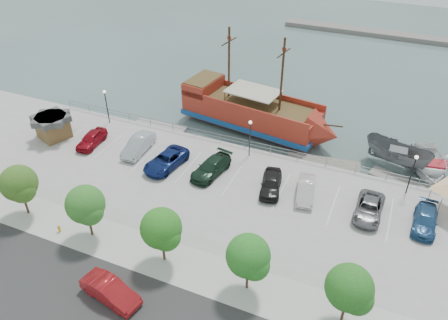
% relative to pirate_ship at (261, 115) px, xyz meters
% --- Properties ---
extents(ground, '(160.00, 160.00, 0.00)m').
position_rel_pirate_ship_xyz_m(ground, '(1.13, -13.62, -2.08)').
color(ground, '#3C524E').
extents(sidewalk, '(100.00, 4.00, 0.05)m').
position_rel_pirate_ship_xyz_m(sidewalk, '(1.13, -23.62, -1.07)').
color(sidewalk, beige).
rests_on(sidewalk, land_slab).
extents(seawall_railing, '(50.00, 0.06, 1.00)m').
position_rel_pirate_ship_xyz_m(seawall_railing, '(1.13, -5.82, -0.56)').
color(seawall_railing, slate).
rests_on(seawall_railing, land_slab).
extents(far_shore, '(40.00, 3.00, 0.80)m').
position_rel_pirate_ship_xyz_m(far_shore, '(11.13, 41.38, -1.68)').
color(far_shore, slate).
rests_on(far_shore, ground).
extents(pirate_ship, '(19.95, 7.99, 12.43)m').
position_rel_pirate_ship_xyz_m(pirate_ship, '(0.00, 0.00, 0.00)').
color(pirate_ship, '#A02A1B').
rests_on(pirate_ship, ground).
extents(patrol_boat, '(7.76, 4.99, 2.81)m').
position_rel_pirate_ship_xyz_m(patrol_boat, '(15.74, -1.62, -0.68)').
color(patrol_boat, slate).
rests_on(patrol_boat, ground).
extents(speedboat, '(6.66, 8.39, 1.56)m').
position_rel_pirate_ship_xyz_m(speedboat, '(18.91, -1.11, -1.30)').
color(speedboat, white).
rests_on(speedboat, ground).
extents(dock_west, '(6.75, 2.34, 0.38)m').
position_rel_pirate_ship_xyz_m(dock_west, '(-11.52, -4.42, -1.89)').
color(dock_west, gray).
rests_on(dock_west, ground).
extents(dock_mid, '(8.02, 3.35, 0.44)m').
position_rel_pirate_ship_xyz_m(dock_mid, '(8.63, -4.42, -1.86)').
color(dock_mid, slate).
rests_on(dock_mid, ground).
extents(dock_east, '(6.46, 3.66, 0.36)m').
position_rel_pirate_ship_xyz_m(dock_east, '(16.54, -4.42, -1.90)').
color(dock_east, gray).
rests_on(dock_east, ground).
extents(shed, '(4.30, 4.30, 2.74)m').
position_rel_pirate_ship_xyz_m(shed, '(-20.62, -12.33, 0.38)').
color(shed, brown).
rests_on(shed, land_slab).
extents(street_sedan, '(5.00, 2.53, 1.57)m').
position_rel_pirate_ship_xyz_m(street_sedan, '(-1.55, -28.38, -0.30)').
color(street_sedan, maroon).
rests_on(street_sedan, street).
extents(fire_hydrant, '(0.25, 0.25, 0.71)m').
position_rel_pirate_ship_xyz_m(fire_hydrant, '(-9.65, -24.42, -0.70)').
color(fire_hydrant, gold).
rests_on(fire_hydrant, sidewalk).
extents(lamp_post_left, '(0.36, 0.36, 4.28)m').
position_rel_pirate_ship_xyz_m(lamp_post_left, '(-16.87, -7.12, 1.86)').
color(lamp_post_left, black).
rests_on(lamp_post_left, land_slab).
extents(lamp_post_mid, '(0.36, 0.36, 4.28)m').
position_rel_pirate_ship_xyz_m(lamp_post_mid, '(1.13, -7.12, 1.86)').
color(lamp_post_mid, black).
rests_on(lamp_post_mid, land_slab).
extents(lamp_post_right, '(0.36, 0.36, 4.28)m').
position_rel_pirate_ship_xyz_m(lamp_post_right, '(17.13, -7.12, 1.86)').
color(lamp_post_right, black).
rests_on(lamp_post_right, land_slab).
extents(tree_b, '(3.30, 3.20, 5.00)m').
position_rel_pirate_ship_xyz_m(tree_b, '(-13.72, -23.70, 2.22)').
color(tree_b, '#473321').
rests_on(tree_b, sidewalk).
extents(tree_c, '(3.30, 3.20, 5.00)m').
position_rel_pirate_ship_xyz_m(tree_c, '(-6.72, -23.70, 2.22)').
color(tree_c, '#473321').
rests_on(tree_c, sidewalk).
extents(tree_d, '(3.30, 3.20, 5.00)m').
position_rel_pirate_ship_xyz_m(tree_d, '(0.28, -23.70, 2.22)').
color(tree_d, '#473321').
rests_on(tree_d, sidewalk).
extents(tree_e, '(3.30, 3.20, 5.00)m').
position_rel_pirate_ship_xyz_m(tree_e, '(7.28, -23.70, 2.22)').
color(tree_e, '#473321').
rests_on(tree_e, sidewalk).
extents(tree_f, '(3.30, 3.20, 5.00)m').
position_rel_pirate_ship_xyz_m(tree_f, '(14.28, -23.70, 2.22)').
color(tree_f, '#473321').
rests_on(tree_f, sidewalk).
extents(parked_car_a, '(2.10, 4.54, 1.51)m').
position_rel_pirate_ship_xyz_m(parked_car_a, '(-15.68, -11.98, -0.33)').
color(parked_car_a, maroon).
rests_on(parked_car_a, land_slab).
extents(parked_car_b, '(2.03, 5.13, 1.66)m').
position_rel_pirate_ship_xyz_m(parked_car_b, '(-10.16, -11.09, -0.25)').
color(parked_car_b, '#ABB3BC').
rests_on(parked_car_b, land_slab).
extents(parked_car_c, '(3.33, 5.80, 1.52)m').
position_rel_pirate_ship_xyz_m(parked_car_c, '(-6.00, -12.41, -0.32)').
color(parked_car_c, navy).
rests_on(parked_car_c, land_slab).
extents(parked_car_d, '(3.08, 5.59, 1.53)m').
position_rel_pirate_ship_xyz_m(parked_car_d, '(-1.25, -11.70, -0.32)').
color(parked_car_d, black).
rests_on(parked_car_d, land_slab).
extents(parked_car_e, '(2.79, 4.94, 1.59)m').
position_rel_pirate_ship_xyz_m(parked_car_e, '(5.11, -11.83, -0.29)').
color(parked_car_e, black).
rests_on(parked_car_e, land_slab).
extents(parked_car_f, '(2.39, 4.75, 1.50)m').
position_rel_pirate_ship_xyz_m(parked_car_f, '(8.38, -11.39, -0.33)').
color(parked_car_f, white).
rests_on(parked_car_f, land_slab).
extents(parked_car_g, '(2.42, 5.06, 1.39)m').
position_rel_pirate_ship_xyz_m(parked_car_g, '(14.21, -11.78, -0.39)').
color(parked_car_g, slate).
rests_on(parked_car_g, land_slab).
extents(parked_car_h, '(2.09, 4.80, 1.37)m').
position_rel_pirate_ship_xyz_m(parked_car_h, '(18.88, -11.41, -0.40)').
color(parked_car_h, navy).
rests_on(parked_car_h, land_slab).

